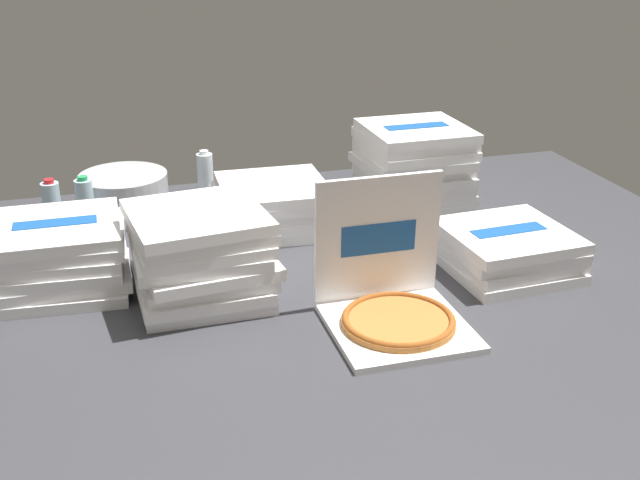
{
  "coord_description": "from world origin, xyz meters",
  "views": [
    {
      "loc": [
        -0.62,
        -2.23,
        1.17
      ],
      "look_at": [
        0.05,
        0.1,
        0.14
      ],
      "focal_mm": 44.74,
      "sensor_mm": 36.0,
      "label": 1
    }
  ],
  "objects_px": {
    "pizza_stack_center_far": "(507,250)",
    "water_bottle_1": "(206,179)",
    "water_bottle_2": "(86,208)",
    "pizza_stack_right_near": "(413,165)",
    "ice_bucket": "(125,195)",
    "open_pizza_box": "(393,300)",
    "water_bottle_0": "(53,211)",
    "pizza_stack_left_far": "(62,255)",
    "pizza_stack_center_near": "(201,254)",
    "pizza_stack_right_far": "(271,206)"
  },
  "relations": [
    {
      "from": "open_pizza_box",
      "to": "pizza_stack_right_far",
      "type": "height_order",
      "value": "open_pizza_box"
    },
    {
      "from": "ice_bucket",
      "to": "water_bottle_2",
      "type": "bearing_deg",
      "value": -131.48
    },
    {
      "from": "open_pizza_box",
      "to": "ice_bucket",
      "type": "bearing_deg",
      "value": 122.43
    },
    {
      "from": "pizza_stack_right_near",
      "to": "pizza_stack_left_far",
      "type": "bearing_deg",
      "value": -163.54
    },
    {
      "from": "open_pizza_box",
      "to": "water_bottle_2",
      "type": "bearing_deg",
      "value": 132.1
    },
    {
      "from": "pizza_stack_right_near",
      "to": "water_bottle_1",
      "type": "relative_size",
      "value": 1.86
    },
    {
      "from": "pizza_stack_center_far",
      "to": "pizza_stack_right_near",
      "type": "relative_size",
      "value": 0.99
    },
    {
      "from": "ice_bucket",
      "to": "pizza_stack_center_near",
      "type": "bearing_deg",
      "value": -76.36
    },
    {
      "from": "open_pizza_box",
      "to": "water_bottle_2",
      "type": "distance_m",
      "value": 1.29
    },
    {
      "from": "pizza_stack_center_far",
      "to": "water_bottle_1",
      "type": "height_order",
      "value": "water_bottle_1"
    },
    {
      "from": "pizza_stack_center_near",
      "to": "water_bottle_0",
      "type": "height_order",
      "value": "pizza_stack_center_near"
    },
    {
      "from": "water_bottle_2",
      "to": "ice_bucket",
      "type": "bearing_deg",
      "value": 48.52
    },
    {
      "from": "ice_bucket",
      "to": "pizza_stack_right_near",
      "type": "bearing_deg",
      "value": -8.6
    },
    {
      "from": "pizza_stack_left_far",
      "to": "water_bottle_2",
      "type": "distance_m",
      "value": 0.43
    },
    {
      "from": "pizza_stack_center_far",
      "to": "pizza_stack_center_near",
      "type": "height_order",
      "value": "pizza_stack_center_near"
    },
    {
      "from": "pizza_stack_left_far",
      "to": "water_bottle_0",
      "type": "distance_m",
      "value": 0.42
    },
    {
      "from": "pizza_stack_center_near",
      "to": "ice_bucket",
      "type": "distance_m",
      "value": 0.82
    },
    {
      "from": "open_pizza_box",
      "to": "pizza_stack_right_far",
      "type": "xyz_separation_m",
      "value": [
        -0.18,
        0.84,
        0.02
      ]
    },
    {
      "from": "water_bottle_2",
      "to": "pizza_stack_center_far",
      "type": "bearing_deg",
      "value": -27.48
    },
    {
      "from": "pizza_stack_right_near",
      "to": "pizza_stack_right_far",
      "type": "bearing_deg",
      "value": -169.95
    },
    {
      "from": "open_pizza_box",
      "to": "pizza_stack_center_far",
      "type": "height_order",
      "value": "open_pizza_box"
    },
    {
      "from": "water_bottle_0",
      "to": "pizza_stack_right_far",
      "type": "bearing_deg",
      "value": -8.55
    },
    {
      "from": "pizza_stack_left_far",
      "to": "water_bottle_1",
      "type": "distance_m",
      "value": 0.84
    },
    {
      "from": "pizza_stack_right_far",
      "to": "ice_bucket",
      "type": "height_order",
      "value": "pizza_stack_right_far"
    },
    {
      "from": "pizza_stack_center_far",
      "to": "water_bottle_2",
      "type": "xyz_separation_m",
      "value": [
        -1.37,
        0.72,
        0.04
      ]
    },
    {
      "from": "water_bottle_0",
      "to": "water_bottle_2",
      "type": "bearing_deg",
      "value": -0.33
    },
    {
      "from": "pizza_stack_center_far",
      "to": "water_bottle_0",
      "type": "distance_m",
      "value": 1.66
    },
    {
      "from": "pizza_stack_center_near",
      "to": "pizza_stack_right_far",
      "type": "bearing_deg",
      "value": 56.12
    },
    {
      "from": "ice_bucket",
      "to": "water_bottle_2",
      "type": "xyz_separation_m",
      "value": [
        -0.15,
        -0.17,
        0.02
      ]
    },
    {
      "from": "pizza_stack_left_far",
      "to": "water_bottle_1",
      "type": "bearing_deg",
      "value": 47.9
    },
    {
      "from": "ice_bucket",
      "to": "water_bottle_1",
      "type": "distance_m",
      "value": 0.33
    },
    {
      "from": "pizza_stack_center_near",
      "to": "open_pizza_box",
      "type": "bearing_deg",
      "value": -32.3
    },
    {
      "from": "pizza_stack_left_far",
      "to": "ice_bucket",
      "type": "height_order",
      "value": "pizza_stack_left_far"
    },
    {
      "from": "pizza_stack_center_far",
      "to": "water_bottle_1",
      "type": "distance_m",
      "value": 1.28
    },
    {
      "from": "ice_bucket",
      "to": "water_bottle_2",
      "type": "height_order",
      "value": "water_bottle_2"
    },
    {
      "from": "open_pizza_box",
      "to": "pizza_stack_left_far",
      "type": "height_order",
      "value": "open_pizza_box"
    },
    {
      "from": "pizza_stack_right_far",
      "to": "water_bottle_0",
      "type": "distance_m",
      "value": 0.81
    },
    {
      "from": "water_bottle_1",
      "to": "ice_bucket",
      "type": "bearing_deg",
      "value": -173.84
    },
    {
      "from": "pizza_stack_center_far",
      "to": "water_bottle_2",
      "type": "relative_size",
      "value": 1.84
    },
    {
      "from": "pizza_stack_right_near",
      "to": "water_bottle_0",
      "type": "distance_m",
      "value": 1.44
    },
    {
      "from": "pizza_stack_center_near",
      "to": "water_bottle_2",
      "type": "height_order",
      "value": "pizza_stack_center_near"
    },
    {
      "from": "pizza_stack_center_far",
      "to": "pizza_stack_right_near",
      "type": "xyz_separation_m",
      "value": [
        -0.06,
        0.71,
        0.09
      ]
    },
    {
      "from": "water_bottle_1",
      "to": "pizza_stack_center_far",
      "type": "bearing_deg",
      "value": -45.82
    },
    {
      "from": "pizza_stack_left_far",
      "to": "pizza_stack_center_near",
      "type": "bearing_deg",
      "value": -25.69
    },
    {
      "from": "water_bottle_2",
      "to": "pizza_stack_left_far",
      "type": "bearing_deg",
      "value": -101.31
    },
    {
      "from": "open_pizza_box",
      "to": "water_bottle_0",
      "type": "bearing_deg",
      "value": 135.77
    },
    {
      "from": "open_pizza_box",
      "to": "ice_bucket",
      "type": "height_order",
      "value": "open_pizza_box"
    },
    {
      "from": "open_pizza_box",
      "to": "water_bottle_0",
      "type": "relative_size",
      "value": 1.78
    },
    {
      "from": "water_bottle_2",
      "to": "pizza_stack_right_far",
      "type": "bearing_deg",
      "value": -9.95
    },
    {
      "from": "pizza_stack_center_far",
      "to": "ice_bucket",
      "type": "distance_m",
      "value": 1.51
    }
  ]
}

